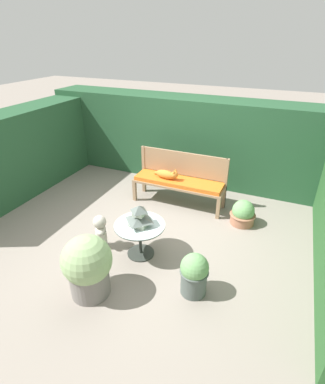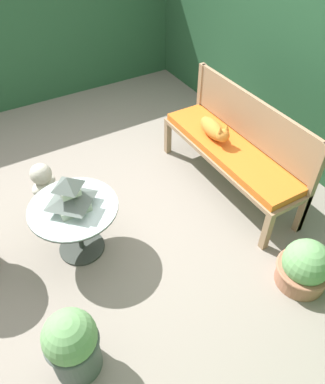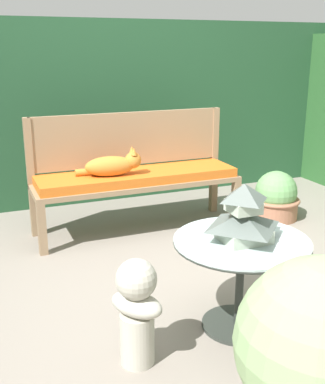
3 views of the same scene
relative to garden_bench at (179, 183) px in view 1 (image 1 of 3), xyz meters
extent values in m
plane|color=gray|center=(-0.17, -1.02, -0.43)|extent=(30.00, 30.00, 0.00)
cube|color=#234C2D|center=(-0.17, 1.28, 0.43)|extent=(6.40, 0.79, 1.71)
cube|color=#234C2D|center=(-3.02, -0.87, 0.37)|extent=(0.70, 3.50, 1.60)
cube|color=#937556|center=(-0.81, -0.20, -0.23)|extent=(0.06, 0.06, 0.39)
cube|color=#937556|center=(0.81, -0.20, -0.23)|extent=(0.06, 0.06, 0.39)
cube|color=#937556|center=(-0.81, 0.20, -0.23)|extent=(0.06, 0.06, 0.39)
cube|color=#937556|center=(0.81, 0.20, -0.23)|extent=(0.06, 0.06, 0.39)
cube|color=#937556|center=(0.00, 0.00, -0.02)|extent=(1.68, 0.46, 0.04)
cube|color=orange|center=(0.00, 0.00, 0.04)|extent=(1.61, 0.42, 0.07)
cube|color=#937556|center=(-0.81, 0.21, 0.05)|extent=(0.06, 0.06, 0.95)
cube|color=#937556|center=(0.81, 0.21, 0.05)|extent=(0.06, 0.06, 0.95)
cube|color=#937556|center=(0.00, 0.21, 0.31)|extent=(1.61, 0.04, 0.44)
ellipsoid|color=orange|center=(-0.24, -0.04, 0.15)|extent=(0.40, 0.20, 0.16)
sphere|color=orange|center=(-0.06, -0.06, 0.19)|extent=(0.13, 0.13, 0.13)
cone|color=orange|center=(-0.05, -0.03, 0.26)|extent=(0.05, 0.05, 0.06)
cone|color=orange|center=(-0.06, -0.10, 0.26)|extent=(0.05, 0.05, 0.06)
cylinder|color=orange|center=(-0.39, 0.04, 0.10)|extent=(0.22, 0.08, 0.05)
cylinder|color=#2D332D|center=(0.02, -1.57, -0.42)|extent=(0.39, 0.39, 0.02)
cylinder|color=#2D332D|center=(0.02, -1.57, -0.18)|extent=(0.04, 0.04, 0.50)
cylinder|color=silver|center=(0.02, -1.57, 0.08)|extent=(0.71, 0.71, 0.01)
torus|color=#2D332D|center=(0.02, -1.57, 0.07)|extent=(0.71, 0.71, 0.02)
cube|color=#B2BCA8|center=(0.02, -1.57, 0.12)|extent=(0.24, 0.24, 0.07)
pyramid|color=#56605B|center=(0.02, -1.57, 0.19)|extent=(0.32, 0.32, 0.08)
cube|color=#B2BCA8|center=(0.02, -1.57, 0.26)|extent=(0.15, 0.15, 0.06)
pyramid|color=#56605B|center=(0.02, -1.57, 0.34)|extent=(0.20, 0.20, 0.09)
cylinder|color=#B7B2A3|center=(-0.59, -1.66, -0.30)|extent=(0.17, 0.17, 0.26)
ellipsoid|color=#B7B2A3|center=(-0.59, -1.66, -0.12)|extent=(0.28, 0.31, 0.11)
sphere|color=#B7B2A3|center=(-0.59, -1.66, 0.01)|extent=(0.19, 0.19, 0.19)
cylinder|color=#9E664C|center=(1.22, -0.18, -0.34)|extent=(0.39, 0.39, 0.18)
torus|color=#9E664C|center=(1.22, -0.18, -0.26)|extent=(0.43, 0.43, 0.03)
sphere|color=#66995B|center=(1.22, -0.18, -0.18)|extent=(0.37, 0.37, 0.37)
cylinder|color=slate|center=(-0.21, -2.47, -0.22)|extent=(0.48, 0.48, 0.41)
torus|color=slate|center=(-0.21, -2.47, -0.03)|extent=(0.52, 0.52, 0.03)
sphere|color=#89A870|center=(-0.21, -2.47, 0.08)|extent=(0.60, 0.60, 0.60)
cylinder|color=#4C5651|center=(0.95, -1.96, -0.26)|extent=(0.32, 0.32, 0.33)
torus|color=#4C5651|center=(0.95, -1.96, -0.10)|extent=(0.35, 0.35, 0.03)
sphere|color=#66995B|center=(0.95, -1.96, -0.03)|extent=(0.34, 0.34, 0.34)
camera|label=1|loc=(1.68, -4.59, 2.43)|focal=28.00mm
camera|label=2|loc=(2.16, -2.01, 2.16)|focal=35.00mm
camera|label=3|loc=(-1.23, -3.55, 1.04)|focal=45.00mm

